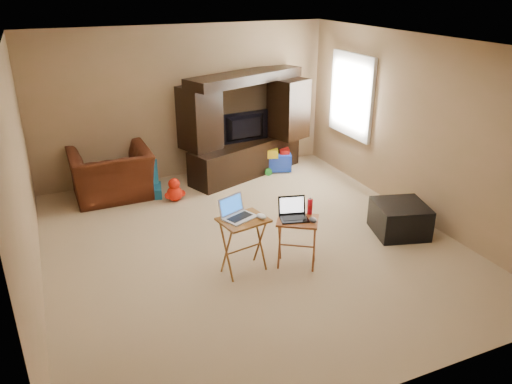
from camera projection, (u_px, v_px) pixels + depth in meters
name	position (u px, v px, depth m)	size (l,w,h in m)	color
floor	(250.00, 243.00, 6.45)	(5.50, 5.50, 0.00)	#CBB38D
ceiling	(249.00, 43.00, 5.47)	(5.50, 5.50, 0.00)	silver
wall_back	(185.00, 103.00, 8.27)	(5.00, 5.00, 0.00)	tan
wall_front	(396.00, 262.00, 3.64)	(5.00, 5.00, 0.00)	tan
wall_left	(22.00, 183.00, 5.04)	(5.50, 5.50, 0.00)	tan
wall_right	(416.00, 128.00, 6.88)	(5.50, 5.50, 0.00)	tan
window_pane	(352.00, 95.00, 8.12)	(1.20, 1.20, 0.00)	white
window_frame	(351.00, 95.00, 8.11)	(0.06, 1.14, 1.34)	white
entertainment_center	(246.00, 125.00, 8.38)	(2.15, 0.54, 1.76)	black
television	(247.00, 128.00, 8.35)	(0.89, 0.12, 0.51)	black
recliner	(112.00, 174.00, 7.65)	(1.18, 1.03, 0.77)	#4C2310
child_rocker	(147.00, 180.00, 7.75)	(0.41, 0.47, 0.55)	#186086
plush_toy	(174.00, 190.00, 7.61)	(0.34, 0.28, 0.37)	red
push_toy	(274.00, 159.00, 8.79)	(0.59, 0.42, 0.44)	#1736BD
ottoman	(400.00, 219.00, 6.63)	(0.65, 0.65, 0.42)	black
tray_table_left	(244.00, 245.00, 5.72)	(0.52, 0.41, 0.67)	brown
tray_table_right	(297.00, 243.00, 5.84)	(0.47, 0.37, 0.61)	brown
laptop_left	(240.00, 209.00, 5.55)	(0.35, 0.29, 0.24)	silver
laptop_right	(294.00, 210.00, 5.68)	(0.32, 0.26, 0.24)	black
mouse_left	(261.00, 216.00, 5.58)	(0.09, 0.14, 0.06)	white
mouse_right	(313.00, 220.00, 5.66)	(0.08, 0.12, 0.05)	#38383C
water_bottle	(310.00, 207.00, 5.83)	(0.06, 0.06, 0.19)	red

